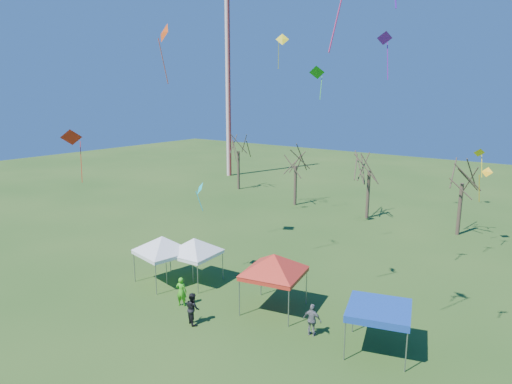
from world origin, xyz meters
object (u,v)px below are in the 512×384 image
person_green (181,292)px  tent_blue (379,310)px  person_grey (312,320)px  tent_white_mid (194,241)px  tree_1 (296,152)px  person_dark (193,308)px  radio_mast (228,88)px  tree_0 (238,137)px  tent_white_west (162,239)px  tree_2 (370,154)px  tent_red (274,258)px  tree_3 (464,165)px

person_green → tent_blue: bearing=167.4°
person_green → person_grey: bearing=167.6°
tent_white_mid → tent_blue: (12.51, -0.61, -0.69)m
tree_1 → person_dark: 27.48m
radio_mast → tree_0: radio_mast is taller
tree_0 → person_grey: tree_0 is taller
person_grey → tent_white_mid: bearing=-13.6°
tent_white_west → tree_2: bearing=79.4°
tree_2 → person_green: 24.55m
radio_mast → tent_white_west: size_ratio=6.29×
radio_mast → tent_white_west: (21.47, -31.90, -9.62)m
tree_1 → tent_blue: 28.82m
tent_red → tent_white_mid: bearing=178.8°
tree_0 → person_dark: tree_0 is taller
tent_white_mid → person_dark: size_ratio=2.24×
person_green → tree_2: bearing=-116.5°
tree_3 → person_dark: bearing=-106.4°
tent_white_west → person_dark: 6.31m
radio_mast → tent_blue: size_ratio=7.04×
tree_3 → tent_red: (-4.74, -20.84, -3.00)m
tree_2 → tree_3: bearing=-2.3°
tent_red → tent_blue: bearing=-4.4°
radio_mast → person_dark: size_ratio=14.55×
radio_mast → tree_3: radio_mast is taller
person_green → tent_white_west: bearing=-50.8°
tent_white_mid → person_green: 3.86m
tree_3 → person_green: 25.87m
radio_mast → tent_red: 43.53m
tent_white_mid → person_green: bearing=-58.8°
tent_white_west → tent_blue: bearing=2.5°
tent_blue → person_dark: bearing=-159.0°
tree_3 → tent_white_mid: 23.68m
tree_0 → person_grey: 36.20m
tent_white_mid → tree_3: bearing=62.1°
tent_blue → person_green: bearing=-168.1°
tree_0 → person_dark: size_ratio=4.91×
tent_white_mid → tree_1: bearing=105.3°
person_dark → person_grey: size_ratio=1.03×
person_green → person_dark: person_dark is taller
tent_white_mid → tree_0: bearing=123.5°
tent_white_west → tent_white_mid: size_ratio=1.03×
tree_1 → tent_red: bearing=-60.7°
tree_1 → tree_0: bearing=164.8°
tree_2 → tent_blue: size_ratio=2.30×
tree_1 → person_green: tree_1 is taller
person_dark → person_grey: bearing=-131.8°
radio_mast → person_green: bearing=-53.5°
tent_white_mid → person_green: tent_white_mid is taller
tent_white_mid → radio_mast: bearing=126.9°
tree_1 → tent_white_west: size_ratio=1.90×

